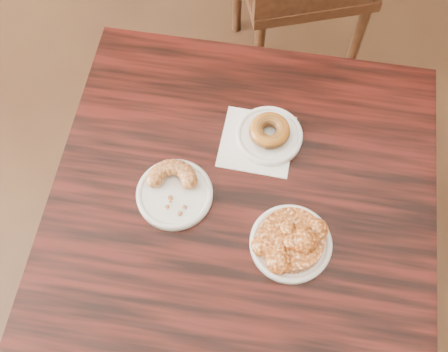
# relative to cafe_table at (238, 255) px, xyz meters

# --- Properties ---
(floor) EXTENTS (5.00, 5.00, 0.00)m
(floor) POSITION_rel_cafe_table_xyz_m (-0.29, -0.08, -0.38)
(floor) COLOR black
(floor) RESTS_ON ground
(cafe_table) EXTENTS (0.88, 0.88, 0.75)m
(cafe_table) POSITION_rel_cafe_table_xyz_m (0.00, 0.00, 0.00)
(cafe_table) COLOR black
(cafe_table) RESTS_ON floor
(napkin) EXTENTS (0.17, 0.17, 0.00)m
(napkin) POSITION_rel_cafe_table_xyz_m (0.03, 0.14, 0.38)
(napkin) COLOR white
(napkin) RESTS_ON cafe_table
(plate_donut) EXTENTS (0.15, 0.15, 0.01)m
(plate_donut) POSITION_rel_cafe_table_xyz_m (0.05, 0.15, 0.38)
(plate_donut) COLOR white
(plate_donut) RESTS_ON napkin
(plate_cruller) EXTENTS (0.16, 0.16, 0.01)m
(plate_cruller) POSITION_rel_cafe_table_xyz_m (-0.14, -0.00, 0.38)
(plate_cruller) COLOR silver
(plate_cruller) RESTS_ON cafe_table
(plate_fritter) EXTENTS (0.16, 0.16, 0.01)m
(plate_fritter) POSITION_rel_cafe_table_xyz_m (0.10, -0.09, 0.38)
(plate_fritter) COLOR silver
(plate_fritter) RESTS_ON cafe_table
(glazed_donut) EXTENTS (0.09, 0.09, 0.03)m
(glazed_donut) POSITION_rel_cafe_table_xyz_m (0.05, 0.15, 0.41)
(glazed_donut) COLOR brown
(glazed_donut) RESTS_ON plate_donut
(apple_fritter) EXTENTS (0.17, 0.17, 0.04)m
(apple_fritter) POSITION_rel_cafe_table_xyz_m (0.10, -0.09, 0.41)
(apple_fritter) COLOR #471C07
(apple_fritter) RESTS_ON plate_fritter
(cruller_fragment) EXTENTS (0.12, 0.12, 0.03)m
(cruller_fragment) POSITION_rel_cafe_table_xyz_m (-0.14, -0.00, 0.40)
(cruller_fragment) COLOR #602B13
(cruller_fragment) RESTS_ON plate_cruller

